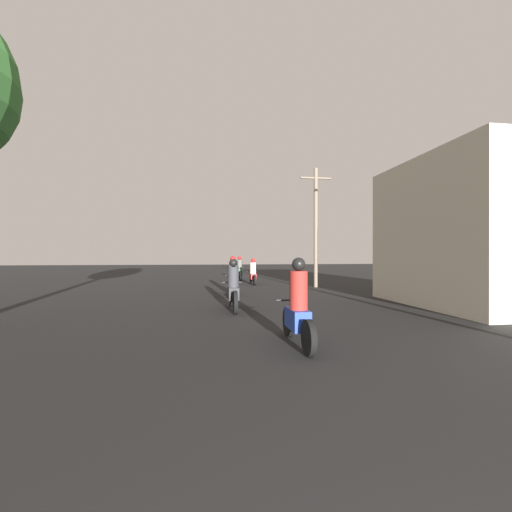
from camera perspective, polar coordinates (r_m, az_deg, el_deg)
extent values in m
cylinder|color=black|center=(6.97, 5.40, -10.83)|extent=(0.10, 0.59, 0.59)
cylinder|color=black|center=(5.68, 8.79, -13.35)|extent=(0.10, 0.59, 0.59)
cube|color=#1E389E|center=(6.28, 6.92, -10.36)|extent=(0.30, 0.77, 0.36)
cylinder|color=black|center=(6.66, 5.90, -7.31)|extent=(0.60, 0.04, 0.04)
cylinder|color=maroon|center=(6.14, 7.11, -5.68)|extent=(0.32, 0.32, 0.68)
sphere|color=black|center=(6.11, 7.11, -1.37)|extent=(0.24, 0.24, 0.24)
cylinder|color=black|center=(10.88, -4.14, -6.72)|extent=(0.10, 0.65, 0.65)
cylinder|color=black|center=(9.47, -3.48, -7.74)|extent=(0.10, 0.65, 0.65)
cube|color=black|center=(10.15, -3.83, -6.19)|extent=(0.30, 0.77, 0.36)
cylinder|color=black|center=(10.59, -4.04, -4.41)|extent=(0.60, 0.04, 0.04)
cylinder|color=#2D2D33|center=(10.04, -3.80, -3.53)|extent=(0.32, 0.32, 0.60)
sphere|color=black|center=(10.02, -3.80, -1.15)|extent=(0.24, 0.24, 0.24)
cylinder|color=black|center=(14.79, -4.11, -4.86)|extent=(0.10, 0.67, 0.67)
cylinder|color=black|center=(13.39, -3.65, -5.38)|extent=(0.10, 0.67, 0.67)
cube|color=orange|center=(14.07, -3.89, -4.43)|extent=(0.30, 0.77, 0.33)
cylinder|color=black|center=(14.51, -4.03, -3.23)|extent=(0.60, 0.04, 0.04)
cylinder|color=#4C514C|center=(13.97, -3.86, -2.38)|extent=(0.32, 0.32, 0.68)
sphere|color=#A51919|center=(13.95, -3.86, -0.49)|extent=(0.24, 0.24, 0.24)
cylinder|color=black|center=(19.79, -0.84, -3.73)|extent=(0.10, 0.58, 0.58)
cylinder|color=black|center=(18.33, -0.22, -4.04)|extent=(0.10, 0.58, 0.58)
cube|color=red|center=(19.05, -0.54, -3.40)|extent=(0.30, 0.79, 0.32)
cylinder|color=black|center=(19.51, -0.74, -2.55)|extent=(0.60, 0.04, 0.04)
cylinder|color=silver|center=(18.95, -0.51, -2.02)|extent=(0.32, 0.32, 0.60)
sphere|color=#A51919|center=(18.94, -0.51, -0.75)|extent=(0.24, 0.24, 0.24)
cylinder|color=black|center=(23.14, -2.95, -3.10)|extent=(0.10, 0.63, 0.63)
cylinder|color=black|center=(21.67, -2.57, -3.32)|extent=(0.10, 0.63, 0.63)
cube|color=#1E6B33|center=(22.39, -2.77, -2.70)|extent=(0.30, 0.78, 0.40)
cylinder|color=black|center=(22.86, -2.89, -1.88)|extent=(0.60, 0.04, 0.04)
cylinder|color=#4C514C|center=(22.30, -2.75, -1.42)|extent=(0.32, 0.32, 0.60)
sphere|color=#A51919|center=(22.29, -2.75, -0.34)|extent=(0.24, 0.24, 0.24)
cube|color=beige|center=(13.45, 34.47, 3.21)|extent=(5.24, 5.58, 4.70)
cylinder|color=#6B5B4C|center=(17.64, 9.93, 4.67)|extent=(0.20, 0.20, 6.03)
cylinder|color=#6B5B4C|center=(18.01, 9.93, 12.67)|extent=(1.60, 0.10, 0.10)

